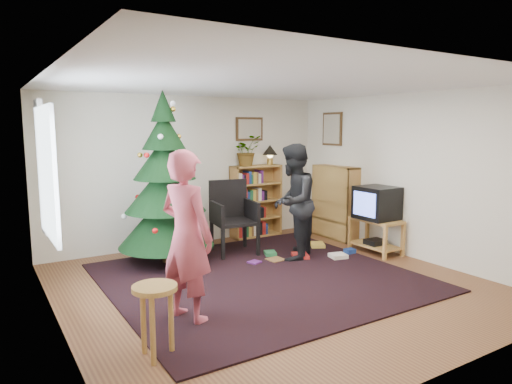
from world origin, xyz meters
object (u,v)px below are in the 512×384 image
bookshelf_right (335,201)px  stool (155,302)px  crt_tv (377,203)px  person_standing (187,236)px  picture_back (249,129)px  potted_plant (246,151)px  armchair (230,214)px  person_by_chair (293,202)px  tv_stand (376,233)px  table_lamp (270,151)px  christmas_tree (165,193)px  picture_right (332,129)px  bookshelf_back (256,200)px

bookshelf_right → stool: bearing=120.5°
crt_tv → person_standing: 3.64m
picture_back → potted_plant: 0.43m
picture_back → armchair: bearing=-135.3°
bookshelf_right → person_by_chair: 1.60m
tv_stand → picture_back: bearing=116.9°
table_lamp → christmas_tree: bearing=-161.6°
picture_right → bookshelf_back: picture_right is taller
table_lamp → bookshelf_back: bearing=180.0°
tv_stand → armchair: (-1.94, 1.24, 0.31)m
picture_back → person_by_chair: (-0.25, -1.68, -1.08)m
picture_back → potted_plant: size_ratio=1.02×
picture_back → picture_right: size_ratio=0.92×
tv_stand → table_lamp: bearing=109.9°
christmas_tree → table_lamp: (2.31, 0.77, 0.50)m
bookshelf_back → stool: (-3.09, -3.35, -0.17)m
picture_back → picture_right: bearing=-28.7°
bookshelf_right → armchair: bookshelf_right is taller
tv_stand → armchair: bearing=147.3°
christmas_tree → tv_stand: (3.02, -1.20, -0.72)m
picture_back → christmas_tree: bearing=-155.2°
christmas_tree → tv_stand: bearing=-21.7°
picture_right → crt_tv: (-0.26, -1.38, -1.14)m
picture_back → table_lamp: bearing=-20.7°
bookshelf_back → crt_tv: bearing=-62.9°
picture_back → person_by_chair: bearing=-98.4°
bookshelf_right → table_lamp: bearing=44.0°
picture_back → table_lamp: (0.36, -0.14, -0.41)m
picture_back → person_by_chair: size_ratio=0.32×
bookshelf_right → picture_back: bearing=50.0°
tv_stand → person_standing: 3.69m
bookshelf_back → person_by_chair: bearing=-101.2°
armchair → person_standing: size_ratio=0.65×
tv_stand → person_standing: person_standing is taller
person_by_chair → table_lamp: 1.79m
picture_right → armchair: size_ratio=0.52×
christmas_tree → potted_plant: bearing=23.0°
picture_right → person_by_chair: 2.13m
picture_back → christmas_tree: (-1.95, -0.90, -0.91)m
picture_back → crt_tv: picture_back is taller
bookshelf_right → tv_stand: 1.17m
crt_tv → stool: size_ratio=0.91×
picture_right → tv_stand: 2.15m
bookshelf_right → person_standing: person_standing is taller
christmas_tree → person_standing: (-0.53, -2.00, -0.16)m
armchair → potted_plant: 1.40m
picture_back → bookshelf_right: size_ratio=0.42×
table_lamp → picture_back: bearing=159.3°
stool → person_by_chair: 3.34m
christmas_tree → crt_tv: size_ratio=4.26×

